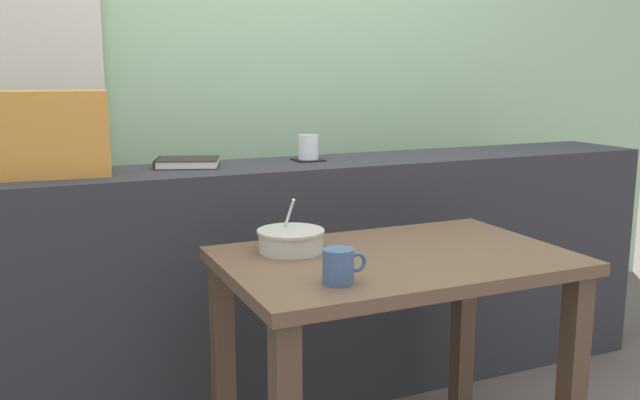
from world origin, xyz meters
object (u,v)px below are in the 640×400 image
(closed_book, at_px, (187,163))
(soup_bowl, at_px, (291,240))
(ceramic_mug, at_px, (339,266))
(coaster_square, at_px, (308,160))
(juice_glass, at_px, (308,148))
(throw_pillow, at_px, (53,134))
(breakfast_table, at_px, (394,299))

(closed_book, relative_size, soup_bowl, 1.30)
(soup_bowl, height_order, ceramic_mug, soup_bowl)
(coaster_square, height_order, closed_book, closed_book)
(closed_book, bearing_deg, juice_glass, -2.25)
(closed_book, xyz_separation_m, throw_pillow, (-0.42, -0.06, 0.12))
(coaster_square, xyz_separation_m, throw_pillow, (-0.85, -0.04, 0.13))
(closed_book, height_order, ceramic_mug, closed_book)
(juice_glass, bearing_deg, throw_pillow, -177.44)
(closed_book, distance_m, soup_bowl, 0.58)
(breakfast_table, relative_size, ceramic_mug, 8.39)
(throw_pillow, relative_size, ceramic_mug, 2.83)
(juice_glass, xyz_separation_m, closed_book, (-0.44, 0.02, -0.03))
(breakfast_table, bearing_deg, juice_glass, 87.78)
(soup_bowl, bearing_deg, ceramic_mug, -90.42)
(closed_book, xyz_separation_m, ceramic_mug, (0.16, -0.86, -0.15))
(breakfast_table, distance_m, ceramic_mug, 0.35)
(soup_bowl, bearing_deg, breakfast_table, -31.07)
(breakfast_table, relative_size, soup_bowl, 5.01)
(throw_pillow, xyz_separation_m, ceramic_mug, (0.57, -0.80, -0.27))
(breakfast_table, bearing_deg, closed_book, 120.79)
(throw_pillow, bearing_deg, juice_glass, 2.56)
(breakfast_table, distance_m, coaster_square, 0.74)
(breakfast_table, bearing_deg, ceramic_mug, -145.72)
(closed_book, height_order, throw_pillow, throw_pillow)
(coaster_square, height_order, throw_pillow, throw_pillow)
(breakfast_table, distance_m, closed_book, 0.86)
(ceramic_mug, bearing_deg, juice_glass, 71.79)
(breakfast_table, height_order, juice_glass, juice_glass)
(juice_glass, relative_size, closed_book, 0.36)
(juice_glass, xyz_separation_m, soup_bowl, (-0.27, -0.52, -0.19))
(coaster_square, xyz_separation_m, soup_bowl, (-0.27, -0.52, -0.15))
(coaster_square, height_order, soup_bowl, coaster_square)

